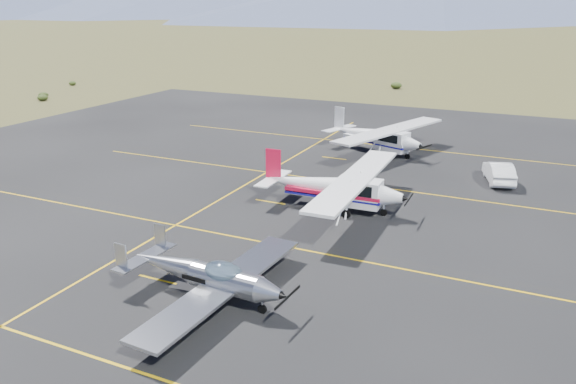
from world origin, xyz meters
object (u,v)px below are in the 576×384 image
Objects in this scene: aircraft_cessna at (334,186)px; aircraft_plain at (377,135)px; aircraft_low_wing at (209,276)px; sedan at (499,172)px.

aircraft_cessna is 1.02× the size of aircraft_plain.
aircraft_low_wing is at bearing -69.40° from aircraft_plain.
aircraft_low_wing is 25.52m from aircraft_plain.
aircraft_plain is at bearing 94.46° from aircraft_low_wing.
aircraft_low_wing is 11.99m from aircraft_cessna.
aircraft_plain is (-1.46, 13.56, -0.00)m from aircraft_cessna.
aircraft_low_wing is 0.80× the size of aircraft_plain.
aircraft_cessna is at bearing 33.04° from sedan.
aircraft_cessna reaches higher than sedan.
aircraft_plain is 10.54m from sedan.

